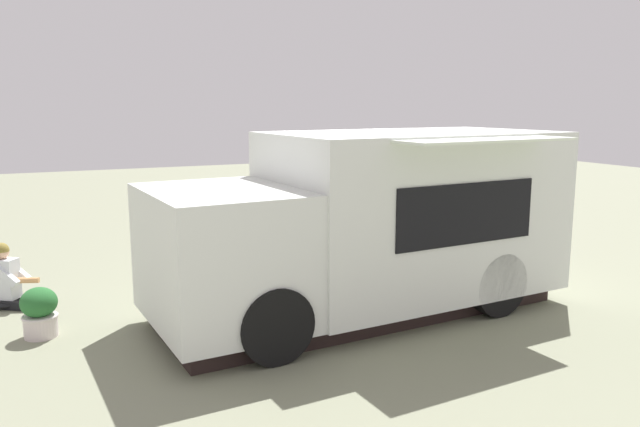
{
  "coord_description": "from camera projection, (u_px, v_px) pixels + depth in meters",
  "views": [
    {
      "loc": [
        7.58,
        -4.12,
        2.75
      ],
      "look_at": [
        -0.19,
        -0.51,
        1.23
      ],
      "focal_mm": 34.82,
      "sensor_mm": 36.0,
      "label": 1
    }
  ],
  "objects": [
    {
      "name": "food_truck",
      "position": [
        371.0,
        228.0,
        8.21
      ],
      "size": [
        3.02,
        5.6,
        2.38
      ],
      "color": "silver",
      "rests_on": "ground_plane"
    },
    {
      "name": "ground_plane",
      "position": [
        358.0,
        297.0,
        8.96
      ],
      "size": [
        40.0,
        40.0,
        0.0
      ],
      "primitive_type": "plane",
      "color": "gray"
    },
    {
      "name": "planter_flowering_side",
      "position": [
        441.0,
        210.0,
        14.61
      ],
      "size": [
        0.48,
        0.48,
        0.59
      ],
      "color": "gray",
      "rests_on": "ground_plane"
    },
    {
      "name": "planter_flowering_far",
      "position": [
        39.0,
        311.0,
        7.37
      ],
      "size": [
        0.42,
        0.42,
        0.61
      ],
      "color": "silver",
      "rests_on": "ground_plane"
    },
    {
      "name": "person_customer",
      "position": [
        6.0,
        282.0,
        8.47
      ],
      "size": [
        0.68,
        0.79,
        0.9
      ],
      "color": "black",
      "rests_on": "ground_plane"
    }
  ]
}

